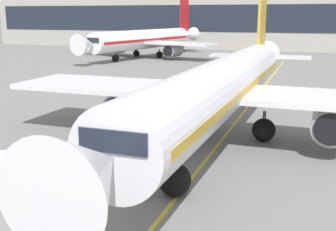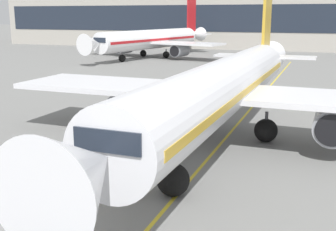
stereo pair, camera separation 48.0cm
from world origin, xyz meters
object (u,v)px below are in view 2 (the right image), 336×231
at_px(safety_cone_wingtip, 111,146).
at_px(distant_airplane, 152,40).
at_px(belt_loader, 128,153).
at_px(ground_crew_by_loader, 117,172).
at_px(parked_airplane, 226,87).
at_px(safety_cone_engine_keepout, 140,135).
at_px(baggage_cart_lead, 51,163).
at_px(baggage_cart_second, 0,170).
at_px(safety_cone_nose_mark, 158,127).
at_px(ground_crew_by_carts, 94,176).
at_px(ground_crew_marshaller, 79,156).
at_px(ground_crew_wingwalker, 55,161).

height_order(safety_cone_wingtip, distant_airplane, distant_airplane).
xyz_separation_m(belt_loader, ground_crew_by_loader, (0.85, -3.07, 0.08)).
height_order(parked_airplane, safety_cone_engine_keepout, parked_airplane).
bearing_deg(baggage_cart_lead, belt_loader, 45.75).
bearing_deg(baggage_cart_second, baggage_cart_lead, 47.64).
height_order(ground_crew_by_loader, safety_cone_wingtip, ground_crew_by_loader).
bearing_deg(safety_cone_nose_mark, baggage_cart_lead, -98.29).
relative_size(ground_crew_by_carts, safety_cone_wingtip, 2.70).
height_order(baggage_cart_lead, ground_crew_marshaller, baggage_cart_lead).
height_order(ground_crew_by_loader, ground_crew_wingwalker, same).
xyz_separation_m(belt_loader, safety_cone_wingtip, (-2.43, 2.49, -0.61)).
relative_size(ground_crew_marshaller, distant_airplane, 0.04).
xyz_separation_m(parked_airplane, ground_crew_wingwalker, (-6.76, -10.08, -2.80)).
distance_m(parked_airplane, ground_crew_by_loader, 11.13).
distance_m(baggage_cart_lead, ground_crew_wingwalker, 0.27).
height_order(belt_loader, ground_crew_wingwalker, belt_loader).
relative_size(belt_loader, ground_crew_wingwalker, 2.76).
bearing_deg(ground_crew_by_carts, baggage_cart_lead, 163.62).
distance_m(ground_crew_marshaller, safety_cone_engine_keepout, 7.09).
bearing_deg(ground_crew_by_carts, belt_loader, 90.77).
bearing_deg(safety_cone_engine_keepout, distant_airplane, 111.56).
bearing_deg(ground_crew_by_loader, ground_crew_wingwalker, 175.95).
distance_m(baggage_cart_second, ground_crew_by_loader, 5.84).
relative_size(ground_crew_wingwalker, safety_cone_nose_mark, 2.62).
bearing_deg(distant_airplane, ground_crew_by_carts, -69.98).
bearing_deg(ground_crew_by_carts, ground_crew_by_loader, 47.96).
height_order(ground_crew_wingwalker, safety_cone_engine_keepout, ground_crew_wingwalker).
xyz_separation_m(parked_airplane, distant_airplane, (-27.15, 52.86, -0.20)).
distance_m(belt_loader, ground_crew_wingwalker, 4.05).
height_order(baggage_cart_lead, safety_cone_nose_mark, baggage_cart_lead).
relative_size(baggage_cart_lead, ground_crew_wingwalker, 1.46).
bearing_deg(baggage_cart_lead, ground_crew_by_carts, -16.38).
height_order(ground_crew_by_loader, distant_airplane, distant_airplane).
bearing_deg(belt_loader, ground_crew_wingwalker, -136.09).
relative_size(ground_crew_by_loader, safety_cone_nose_mark, 2.62).
distance_m(baggage_cart_second, distant_airplane, 67.73).
distance_m(safety_cone_engine_keepout, distant_airplane, 58.96).
bearing_deg(safety_cone_wingtip, belt_loader, -45.70).
xyz_separation_m(baggage_cart_lead, ground_crew_by_loader, (3.84, -0.01, -0.00)).
distance_m(baggage_cart_second, safety_cone_engine_keepout, 10.77).
relative_size(safety_cone_nose_mark, distant_airplane, 0.02).
bearing_deg(ground_crew_wingwalker, belt_loader, 43.91).
height_order(parked_airplane, belt_loader, parked_airplane).
relative_size(ground_crew_by_carts, ground_crew_wingwalker, 1.00).
xyz_separation_m(baggage_cart_lead, ground_crew_by_carts, (3.04, -0.89, -0.00)).
xyz_separation_m(ground_crew_by_loader, safety_cone_wingtip, (-3.28, 5.56, -0.68)).
bearing_deg(safety_cone_wingtip, baggage_cart_second, -106.95).
height_order(parked_airplane, baggage_cart_lead, parked_airplane).
bearing_deg(distant_airplane, safety_cone_engine_keepout, -68.44).
relative_size(baggage_cart_lead, safety_cone_nose_mark, 3.84).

